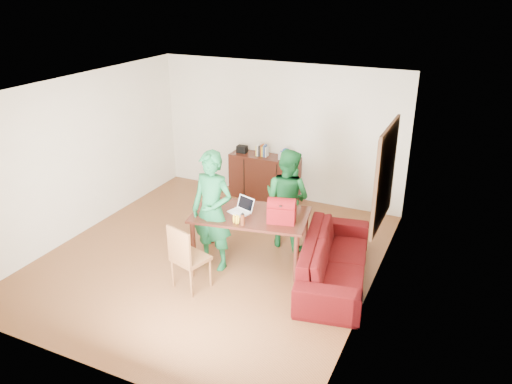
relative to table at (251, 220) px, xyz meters
The scene contains 10 objects.
room 0.84m from the table, behind, with size 5.20×5.70×2.90m.
table is the anchor object (origin of this frame).
chair 1.20m from the table, 114.33° to the right, with size 0.56×0.54×1.00m.
person_near 0.62m from the table, 141.28° to the right, with size 0.68×0.44×1.86m, color #12542A.
person_far 0.81m from the table, 67.26° to the left, with size 0.81×0.63×1.67m, color #125422.
laptop 0.23m from the table, 165.99° to the right, with size 0.37×0.31×0.22m.
bananas 0.41m from the table, 97.06° to the right, with size 0.15×0.09×0.05m, color gold, non-canonical shape.
bottle 0.44m from the table, 81.62° to the right, with size 0.06×0.06×0.19m, color #522412.
red_bag 0.59m from the table, ahead, with size 0.40×0.23×0.30m, color maroon.
sofa 1.40m from the table, ahead, with size 2.28×0.89×0.67m, color #37070B.
Camera 1 is at (3.56, -6.02, 4.09)m, focal length 35.00 mm.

